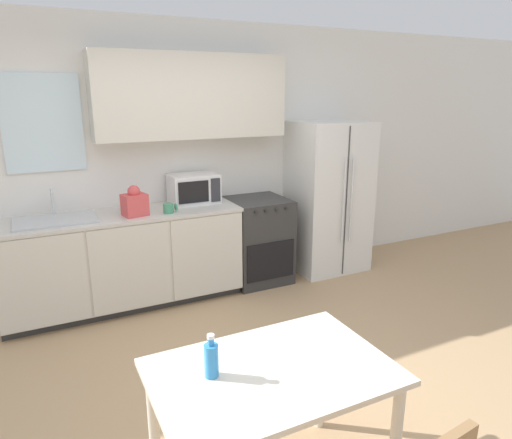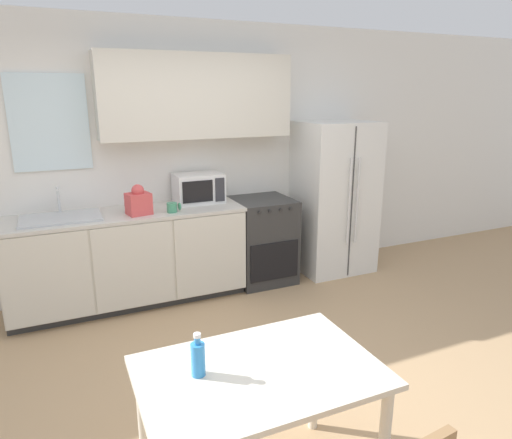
# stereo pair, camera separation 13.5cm
# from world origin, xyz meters

# --- Properties ---
(ground_plane) EXTENTS (12.00, 12.00, 0.00)m
(ground_plane) POSITION_xyz_m (0.00, 0.00, 0.00)
(ground_plane) COLOR tan
(wall_back) EXTENTS (12.00, 0.38, 2.70)m
(wall_back) POSITION_xyz_m (0.04, 1.95, 1.48)
(wall_back) COLOR silver
(wall_back) RESTS_ON ground_plane
(kitchen_counter) EXTENTS (2.21, 0.64, 0.92)m
(kitchen_counter) POSITION_xyz_m (-0.50, 1.64, 0.46)
(kitchen_counter) COLOR #333333
(kitchen_counter) RESTS_ON ground_plane
(oven_range) EXTENTS (0.62, 0.64, 0.91)m
(oven_range) POSITION_xyz_m (0.91, 1.64, 0.45)
(oven_range) COLOR #2D2D2D
(oven_range) RESTS_ON ground_plane
(refrigerator) EXTENTS (0.83, 0.71, 1.70)m
(refrigerator) POSITION_xyz_m (1.81, 1.62, 0.85)
(refrigerator) COLOR silver
(refrigerator) RESTS_ON ground_plane
(kitchen_sink) EXTENTS (0.68, 0.46, 0.26)m
(kitchen_sink) POSITION_xyz_m (-1.06, 1.65, 0.93)
(kitchen_sink) COLOR #B7BABC
(kitchen_sink) RESTS_ON kitchen_counter
(microwave) EXTENTS (0.48, 0.33, 0.30)m
(microwave) POSITION_xyz_m (0.25, 1.76, 1.07)
(microwave) COLOR silver
(microwave) RESTS_ON kitchen_counter
(coffee_mug) EXTENTS (0.13, 0.09, 0.09)m
(coffee_mug) POSITION_xyz_m (-0.09, 1.47, 0.96)
(coffee_mug) COLOR #3F8C66
(coffee_mug) RESTS_ON kitchen_counter
(grocery_bag_0) EXTENTS (0.24, 0.21, 0.28)m
(grocery_bag_0) POSITION_xyz_m (-0.39, 1.53, 1.04)
(grocery_bag_0) COLOR #D14C4C
(grocery_bag_0) RESTS_ON kitchen_counter
(dining_table) EXTENTS (1.14, 0.76, 0.74)m
(dining_table) POSITION_xyz_m (-0.28, -0.92, 0.63)
(dining_table) COLOR beige
(dining_table) RESTS_ON ground_plane
(drink_bottle) EXTENTS (0.07, 0.07, 0.21)m
(drink_bottle) POSITION_xyz_m (-0.56, -0.84, 0.83)
(drink_bottle) COLOR #338CD8
(drink_bottle) RESTS_ON dining_table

